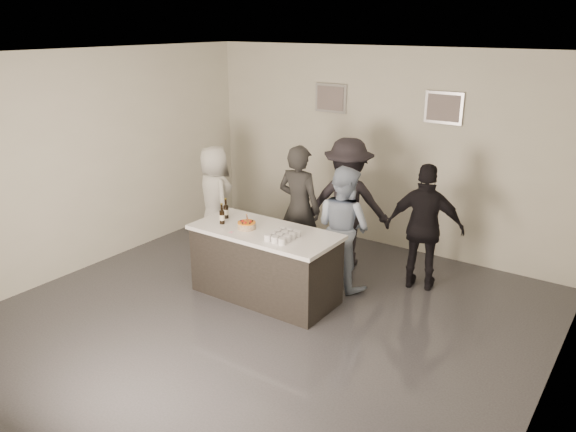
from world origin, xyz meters
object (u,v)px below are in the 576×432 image
Objects in this scene: person_main_black at (299,208)px; person_guest_left at (215,198)px; beer_bottle_a at (226,209)px; person_guest_back at (347,203)px; bar_counter at (265,264)px; beer_bottle_b at (222,214)px; person_guest_right at (425,228)px; person_main_blue at (343,227)px; cake at (247,226)px.

person_main_black reaches higher than person_guest_left.
beer_bottle_a is 1.74m from person_guest_back.
beer_bottle_b is (-0.58, -0.12, 0.58)m from bar_counter.
person_main_black is at bearing -0.18° from person_guest_right.
person_guest_left is (-1.46, -0.09, -0.09)m from person_main_black.
bar_counter is 2.09m from person_guest_right.
person_guest_left reaches higher than beer_bottle_b.
bar_counter is at bearing 57.33° from person_guest_back.
person_main_blue is 0.88× the size of person_guest_back.
person_guest_right reaches higher than person_guest_left.
person_guest_right is (2.10, 1.50, -0.20)m from beer_bottle_b.
beer_bottle_b reaches higher than cake.
cake is at bearing 86.27° from person_main_black.
person_main_black is 0.78m from person_main_blue.
cake is 0.14× the size of person_guest_right.
person_guest_right is at bearing 30.76° from beer_bottle_a.
person_guest_left is (-1.39, 0.97, -0.14)m from cake.
person_guest_left is 3.16m from person_guest_right.
beer_bottle_a is at bearing 117.76° from beer_bottle_b.
bar_counter is 1.05× the size of person_main_black.
person_main_blue reaches higher than beer_bottle_b.
person_main_black is 0.69m from person_guest_back.
beer_bottle_a is at bearing 16.96° from person_guest_right.
beer_bottle_a is (-0.47, 0.16, 0.09)m from cake.
person_guest_back is (0.34, 1.47, 0.47)m from bar_counter.
bar_counter is 8.20× the size of cake.
cake is at bearing -158.30° from bar_counter.
person_guest_left reaches higher than bar_counter.
person_guest_right is (3.12, 0.50, 0.03)m from person_guest_left.
beer_bottle_a and beer_bottle_b have the same top height.
person_guest_left reaches higher than beer_bottle_a.
person_guest_right is at bearing -144.09° from person_guest_left.
person_guest_back is at bearing -51.25° from person_main_blue.
cake is 1.27m from person_main_blue.
person_main_black is at bearing 86.21° from cake.
beer_bottle_b is at bearing 52.71° from person_main_blue.
person_guest_back is (0.55, 1.56, -0.02)m from cake.
person_guest_left is 2.03m from person_guest_back.
beer_bottle_b is 0.15× the size of person_main_black.
person_main_blue is 1.04m from person_guest_right.
person_guest_back reaches higher than beer_bottle_b.
cake is 0.38m from beer_bottle_b.
beer_bottle_b is 1.57m from person_main_blue.
beer_bottle_a is 0.15× the size of person_main_black.
person_guest_right is 1.19m from person_guest_back.
person_main_black is (0.44, 1.10, -0.14)m from beer_bottle_b.
person_main_black is 1.06× the size of person_guest_right.
person_main_blue is at bearing 53.63° from bar_counter.
person_guest_left is 0.96× the size of person_guest_right.
beer_bottle_a is 0.16× the size of person_main_blue.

